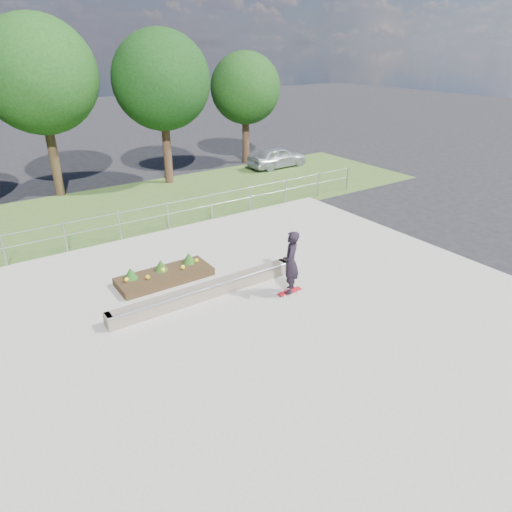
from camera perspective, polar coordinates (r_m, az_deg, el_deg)
The scene contains 11 objects.
ground at distance 13.16m, azimuth 2.99°, elevation -6.85°, with size 120.00×120.00×0.00m, color black.
grass_verge at distance 22.09m, azimuth -14.56°, elevation 5.95°, with size 30.00×8.00×0.02m, color #355020.
concrete_slab at distance 13.14m, azimuth 2.99°, elevation -6.74°, with size 15.00×15.00×0.06m, color gray.
fence at distance 18.75m, azimuth -10.96°, elevation 5.36°, with size 20.06×0.06×1.20m.
tree_mid_left at distance 24.25m, azimuth -25.54°, elevation 19.66°, with size 5.25×5.25×8.25m.
tree_mid_right at distance 24.92m, azimuth -11.73°, elevation 20.64°, with size 4.90×4.90×7.70m.
tree_far_right at distance 29.14m, azimuth -1.33°, elevation 20.20°, with size 4.20×4.20×6.60m.
grind_ledge at distance 13.67m, azimuth -6.28°, elevation -4.38°, with size 6.00×0.44×0.43m.
planter_bed at distance 14.87m, azimuth -11.42°, elevation -2.26°, with size 3.00×1.20×0.61m.
skateboarder at distance 13.43m, azimuth 4.37°, elevation -0.81°, with size 0.83×0.82×2.01m.
parked_car at distance 28.50m, azimuth 2.66°, elevation 12.27°, with size 1.53×3.79×1.29m, color #AFB3B9.
Camera 1 is at (-6.85, -8.82, 6.95)m, focal length 32.00 mm.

